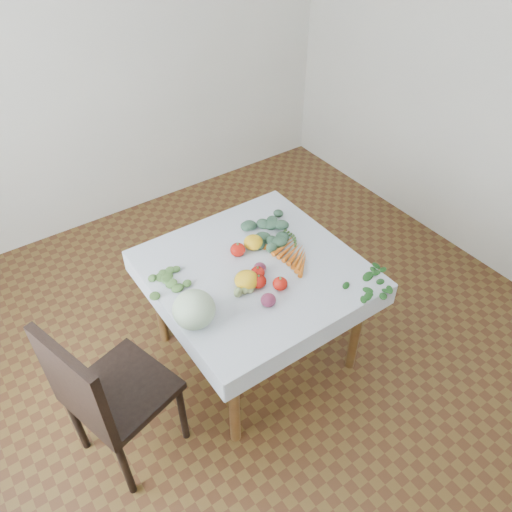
# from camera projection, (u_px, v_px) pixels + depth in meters

# --- Properties ---
(ground) EXTENTS (4.00, 4.00, 0.00)m
(ground) POSITION_uv_depth(u_px,v_px,m) (255.00, 351.00, 3.32)
(ground) COLOR brown
(back_wall) EXTENTS (4.00, 0.04, 2.70)m
(back_wall) POSITION_uv_depth(u_px,v_px,m) (100.00, 58.00, 3.67)
(back_wall) COLOR silver
(back_wall) RESTS_ON ground
(table) EXTENTS (1.00, 1.00, 0.75)m
(table) POSITION_uv_depth(u_px,v_px,m) (255.00, 281.00, 2.89)
(table) COLOR brown
(table) RESTS_ON ground
(tablecloth) EXTENTS (1.12, 1.12, 0.01)m
(tablecloth) POSITION_uv_depth(u_px,v_px,m) (255.00, 268.00, 2.83)
(tablecloth) COLOR silver
(tablecloth) RESTS_ON table
(chair) EXTENTS (0.57, 0.57, 1.02)m
(chair) POSITION_uv_depth(u_px,v_px,m) (103.00, 393.00, 2.40)
(chair) COLOR black
(chair) RESTS_ON ground
(cabbage) EXTENTS (0.24, 0.24, 0.19)m
(cabbage) POSITION_uv_depth(u_px,v_px,m) (194.00, 309.00, 2.45)
(cabbage) COLOR beige
(cabbage) RESTS_ON tablecloth
(tomato_a) EXTENTS (0.11, 0.11, 0.08)m
(tomato_a) POSITION_uv_depth(u_px,v_px,m) (238.00, 250.00, 2.88)
(tomato_a) COLOR red
(tomato_a) RESTS_ON tablecloth
(tomato_b) EXTENTS (0.10, 0.10, 0.07)m
(tomato_b) POSITION_uv_depth(u_px,v_px,m) (258.00, 273.00, 2.74)
(tomato_b) COLOR red
(tomato_b) RESTS_ON tablecloth
(tomato_c) EXTENTS (0.11, 0.11, 0.07)m
(tomato_c) POSITION_uv_depth(u_px,v_px,m) (259.00, 281.00, 2.69)
(tomato_c) COLOR red
(tomato_c) RESTS_ON tablecloth
(tomato_d) EXTENTS (0.10, 0.10, 0.07)m
(tomato_d) POSITION_uv_depth(u_px,v_px,m) (280.00, 284.00, 2.67)
(tomato_d) COLOR red
(tomato_d) RESTS_ON tablecloth
(heirloom_back) EXTENTS (0.12, 0.12, 0.08)m
(heirloom_back) POSITION_uv_depth(u_px,v_px,m) (253.00, 242.00, 2.93)
(heirloom_back) COLOR yellow
(heirloom_back) RESTS_ON tablecloth
(heirloom_front) EXTENTS (0.14, 0.14, 0.09)m
(heirloom_front) POSITION_uv_depth(u_px,v_px,m) (247.00, 280.00, 2.68)
(heirloom_front) COLOR yellow
(heirloom_front) RESTS_ON tablecloth
(onion_a) EXTENTS (0.09, 0.09, 0.06)m
(onion_a) POSITION_uv_depth(u_px,v_px,m) (260.00, 268.00, 2.78)
(onion_a) COLOR #5D1A35
(onion_a) RESTS_ON tablecloth
(onion_b) EXTENTS (0.09, 0.09, 0.07)m
(onion_b) POSITION_uv_depth(u_px,v_px,m) (268.00, 300.00, 2.58)
(onion_b) COLOR #5D1A35
(onion_b) RESTS_ON tablecloth
(tomatillo_cluster) EXTENTS (0.12, 0.11, 0.05)m
(tomatillo_cluster) POSITION_uv_depth(u_px,v_px,m) (245.00, 292.00, 2.64)
(tomatillo_cluster) COLOR #95B166
(tomatillo_cluster) RESTS_ON tablecloth
(carrot_bunch) EXTENTS (0.20, 0.34, 0.03)m
(carrot_bunch) POSITION_uv_depth(u_px,v_px,m) (291.00, 252.00, 2.90)
(carrot_bunch) COLOR orange
(carrot_bunch) RESTS_ON tablecloth
(kale_bunch) EXTENTS (0.38, 0.29, 0.05)m
(kale_bunch) POSITION_uv_depth(u_px,v_px,m) (276.00, 230.00, 3.04)
(kale_bunch) COLOR #3B6248
(kale_bunch) RESTS_ON tablecloth
(basil_bunch) EXTENTS (0.29, 0.22, 0.01)m
(basil_bunch) POSITION_uv_depth(u_px,v_px,m) (373.00, 283.00, 2.72)
(basil_bunch) COLOR #184C1A
(basil_bunch) RESTS_ON tablecloth
(dill_bunch) EXTENTS (0.23, 0.23, 0.03)m
(dill_bunch) POSITION_uv_depth(u_px,v_px,m) (172.00, 284.00, 2.71)
(dill_bunch) COLOR #4A7937
(dill_bunch) RESTS_ON tablecloth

